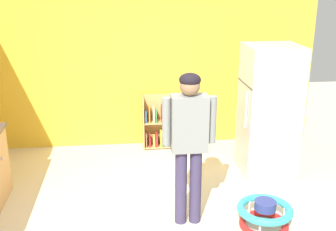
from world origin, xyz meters
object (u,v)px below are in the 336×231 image
Objects in this scene: baby_walker at (265,214)px; standing_person at (189,136)px; refrigerator at (269,111)px; bookshelf at (165,125)px.

standing_person is at bearing 165.86° from baby_walker.
standing_person is 2.81× the size of baby_walker.
baby_walker is (-0.45, -1.34, -0.73)m from refrigerator.
refrigerator is at bearing -39.69° from bookshelf.
bookshelf is at bearing 140.31° from refrigerator.
standing_person is 1.21m from baby_walker.
refrigerator is 1.77m from bookshelf.
baby_walker is at bearing -14.14° from standing_person.
refrigerator is 2.95× the size of baby_walker.
baby_walker is at bearing -108.57° from refrigerator.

